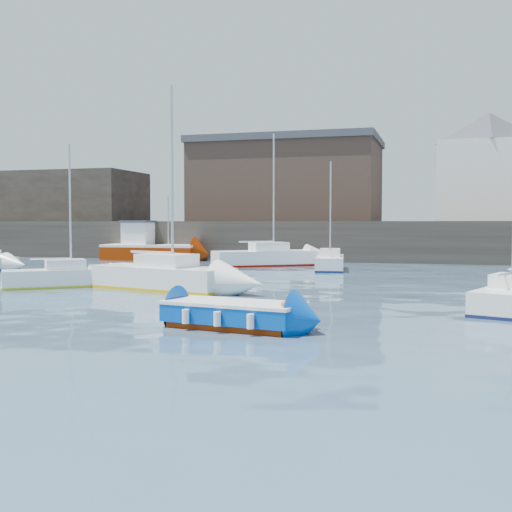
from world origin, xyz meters
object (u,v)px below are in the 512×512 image
(sailboat_h, at_px, (265,257))
(blue_dinghy, at_px, (234,313))
(sailboat_b, at_px, (162,277))
(sailboat_c, at_px, (509,298))
(buoy_far, at_px, (231,280))
(sailboat_a, at_px, (61,277))
(sailboat_f, at_px, (330,262))
(fishing_boat, at_px, (149,248))

(sailboat_h, bearing_deg, blue_dinghy, -76.57)
(sailboat_b, distance_m, sailboat_c, 14.09)
(sailboat_b, xyz_separation_m, buoy_far, (1.48, 5.08, -0.56))
(blue_dinghy, bearing_deg, sailboat_c, 36.61)
(sailboat_a, bearing_deg, sailboat_f, 54.40)
(buoy_far, bearing_deg, fishing_boat, 128.23)
(blue_dinghy, relative_size, sailboat_h, 0.46)
(sailboat_a, bearing_deg, sailboat_c, -8.85)
(sailboat_h, bearing_deg, buoy_far, -83.64)
(blue_dinghy, bearing_deg, sailboat_h, 103.43)
(sailboat_a, xyz_separation_m, sailboat_h, (5.11, 16.06, 0.12))
(sailboat_f, distance_m, sailboat_h, 5.28)
(sailboat_a, bearing_deg, fishing_boat, 104.75)
(sailboat_a, relative_size, sailboat_f, 0.96)
(sailboat_b, height_order, buoy_far, sailboat_b)
(sailboat_f, bearing_deg, sailboat_c, -62.52)
(sailboat_b, height_order, sailboat_h, sailboat_h)
(sailboat_f, relative_size, sailboat_h, 0.76)
(sailboat_a, distance_m, sailboat_b, 4.84)
(sailboat_b, relative_size, sailboat_c, 1.50)
(fishing_boat, distance_m, sailboat_c, 33.08)
(sailboat_c, height_order, buoy_far, sailboat_c)
(sailboat_c, bearing_deg, sailboat_b, 167.18)
(blue_dinghy, relative_size, buoy_far, 10.90)
(sailboat_a, distance_m, buoy_far, 8.26)
(blue_dinghy, bearing_deg, sailboat_a, 142.15)
(fishing_boat, bearing_deg, sailboat_h, -20.89)
(blue_dinghy, bearing_deg, buoy_far, 108.64)
(sailboat_b, relative_size, sailboat_h, 0.98)
(sailboat_h, bearing_deg, sailboat_b, -91.01)
(sailboat_f, distance_m, buoy_far, 9.23)
(sailboat_a, relative_size, sailboat_h, 0.73)
(fishing_boat, relative_size, sailboat_f, 1.12)
(sailboat_h, relative_size, buoy_far, 23.44)
(fishing_boat, relative_size, sailboat_h, 0.85)
(buoy_far, bearing_deg, sailboat_b, -106.19)
(sailboat_a, height_order, sailboat_f, sailboat_f)
(sailboat_f, height_order, sailboat_h, sailboat_h)
(blue_dinghy, xyz_separation_m, fishing_boat, (-16.26, 28.55, 0.54))
(sailboat_c, bearing_deg, sailboat_f, 117.48)
(sailboat_c, distance_m, sailboat_h, 23.25)
(sailboat_a, distance_m, sailboat_f, 16.99)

